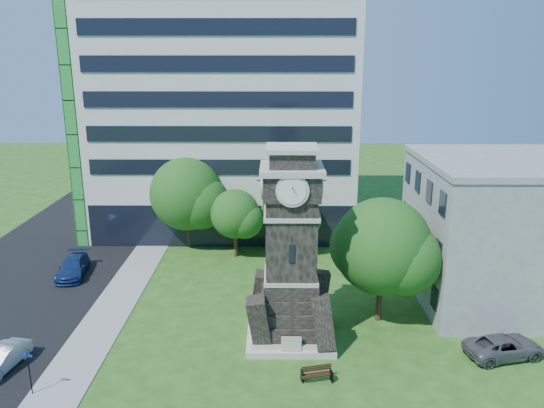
{
  "coord_description": "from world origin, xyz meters",
  "views": [
    {
      "loc": [
        2.09,
        -28.28,
        17.23
      ],
      "look_at": [
        1.81,
        6.21,
        7.58
      ],
      "focal_mm": 35.0,
      "sensor_mm": 36.0,
      "label": 1
    }
  ],
  "objects_px": {
    "car_street_north": "(73,267)",
    "car_east_lot": "(504,347)",
    "car_street_mid": "(1,359)",
    "street_sign": "(29,369)",
    "park_bench": "(317,373)",
    "clock_tower": "(291,259)"
  },
  "relations": [
    {
      "from": "clock_tower",
      "to": "street_sign",
      "type": "bearing_deg",
      "value": -155.9
    },
    {
      "from": "car_street_north",
      "to": "car_east_lot",
      "type": "distance_m",
      "value": 32.27
    },
    {
      "from": "clock_tower",
      "to": "street_sign",
      "type": "xyz_separation_m",
      "value": [
        -13.76,
        -6.15,
        -3.74
      ]
    },
    {
      "from": "car_street_mid",
      "to": "park_bench",
      "type": "distance_m",
      "value": 17.86
    },
    {
      "from": "car_street_north",
      "to": "street_sign",
      "type": "distance_m",
      "value": 16.18
    },
    {
      "from": "car_east_lot",
      "to": "park_bench",
      "type": "height_order",
      "value": "car_east_lot"
    },
    {
      "from": "car_street_mid",
      "to": "street_sign",
      "type": "height_order",
      "value": "street_sign"
    },
    {
      "from": "car_street_mid",
      "to": "car_east_lot",
      "type": "bearing_deg",
      "value": 13.04
    },
    {
      "from": "car_street_mid",
      "to": "car_street_north",
      "type": "xyz_separation_m",
      "value": [
        -0.91,
        13.41,
        0.08
      ]
    },
    {
      "from": "clock_tower",
      "to": "car_east_lot",
      "type": "height_order",
      "value": "clock_tower"
    },
    {
      "from": "car_street_north",
      "to": "car_east_lot",
      "type": "relative_size",
      "value": 1.06
    },
    {
      "from": "car_street_north",
      "to": "car_east_lot",
      "type": "xyz_separation_m",
      "value": [
        30.01,
        -11.85,
        -0.07
      ]
    },
    {
      "from": "car_east_lot",
      "to": "park_bench",
      "type": "bearing_deg",
      "value": 89.2
    },
    {
      "from": "park_bench",
      "to": "street_sign",
      "type": "bearing_deg",
      "value": 171.8
    },
    {
      "from": "clock_tower",
      "to": "car_street_north",
      "type": "relative_size",
      "value": 2.45
    },
    {
      "from": "park_bench",
      "to": "street_sign",
      "type": "xyz_separation_m",
      "value": [
        -15.09,
        -1.36,
        1.07
      ]
    },
    {
      "from": "park_bench",
      "to": "car_street_mid",
      "type": "bearing_deg",
      "value": 163.55
    },
    {
      "from": "car_street_north",
      "to": "park_bench",
      "type": "xyz_separation_m",
      "value": [
        18.74,
        -14.38,
        -0.26
      ]
    },
    {
      "from": "street_sign",
      "to": "car_east_lot",
      "type": "bearing_deg",
      "value": 22.03
    },
    {
      "from": "car_east_lot",
      "to": "park_bench",
      "type": "relative_size",
      "value": 2.75
    },
    {
      "from": "car_street_north",
      "to": "car_east_lot",
      "type": "height_order",
      "value": "car_street_north"
    },
    {
      "from": "clock_tower",
      "to": "street_sign",
      "type": "height_order",
      "value": "clock_tower"
    }
  ]
}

